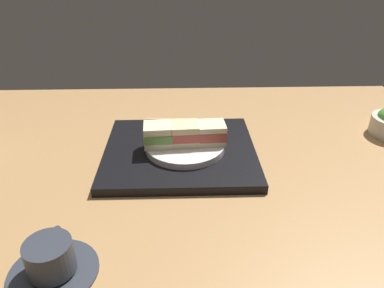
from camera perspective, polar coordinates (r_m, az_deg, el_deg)
name	(u,v)px	position (r cm, az deg, el deg)	size (l,w,h in cm)	color
ground_plane	(196,167)	(87.79, 0.65, -3.62)	(140.00, 100.00, 3.00)	tan
serving_tray	(180,152)	(88.95, -1.89, -1.22)	(36.30, 32.78, 2.12)	black
sandwich_plate	(185,146)	(87.62, -1.10, -0.32)	(19.04, 19.04, 1.58)	silver
sandwich_near	(212,133)	(86.85, 3.08, 1.77)	(6.81, 6.47, 4.86)	beige
sandwich_middle	(185,134)	(86.02, -1.13, 1.63)	(7.16, 6.37, 5.13)	beige
sandwich_far	(158,135)	(85.70, -5.39, 1.43)	(6.90, 6.71, 5.25)	beige
chopsticks_pair	(178,121)	(101.25, -2.27, 3.65)	(18.57, 2.97, 0.70)	tan
coffee_cup	(51,261)	(63.32, -21.19, -16.67)	(14.15, 14.15, 6.18)	#333842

